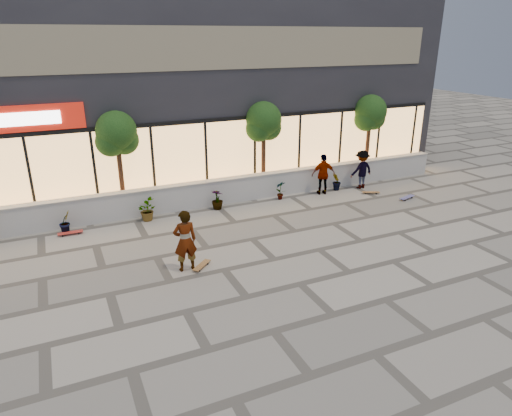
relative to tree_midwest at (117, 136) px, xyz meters
name	(u,v)px	position (x,y,z in m)	size (l,w,h in m)	color
ground	(300,284)	(3.50, -7.70, -2.99)	(80.00, 80.00, 0.00)	#A0998B
planter_wall	(215,192)	(3.50, -0.70, -2.46)	(22.00, 0.42, 1.04)	beige
retail_building	(174,85)	(3.50, 4.79, 1.26)	(24.00, 9.17, 8.50)	#242429
shrub_b	(65,222)	(-2.20, -1.25, -2.58)	(0.45, 0.36, 0.81)	black
shrub_c	(146,210)	(0.60, -1.25, -2.58)	(0.73, 0.63, 0.81)	black
shrub_d	(217,199)	(3.40, -1.25, -2.58)	(0.45, 0.45, 0.81)	black
shrub_e	(280,190)	(6.20, -1.25, -2.58)	(0.43, 0.29, 0.81)	black
shrub_f	(337,182)	(9.00, -1.25, -2.58)	(0.45, 0.36, 0.81)	black
tree_midwest	(117,136)	(0.00, 0.00, 0.00)	(1.60, 1.50, 3.92)	#452818
tree_mideast	(264,124)	(6.00, 0.00, 0.00)	(1.60, 1.50, 3.92)	#452818
tree_east	(370,115)	(11.50, 0.00, 0.00)	(1.60, 1.50, 3.92)	#452818
skater_center	(185,241)	(0.86, -5.59, -2.05)	(0.68, 0.45, 1.87)	silver
skater_right_near	(323,174)	(8.18, -1.40, -2.10)	(1.03, 0.43, 1.76)	silver
skater_right_far	(362,170)	(10.18, -1.40, -2.12)	(1.11, 0.64, 1.73)	maroon
skateboard_center	(202,265)	(1.30, -5.65, -2.91)	(0.71, 0.66, 0.09)	brown
skateboard_left	(70,233)	(-2.09, -1.50, -2.90)	(0.83, 0.22, 0.10)	red
skateboard_right_near	(371,192)	(10.11, -2.27, -2.91)	(0.77, 0.50, 0.09)	brown
skateboard_right_far	(407,197)	(11.07, -3.46, -2.90)	(0.88, 0.44, 0.10)	#494985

